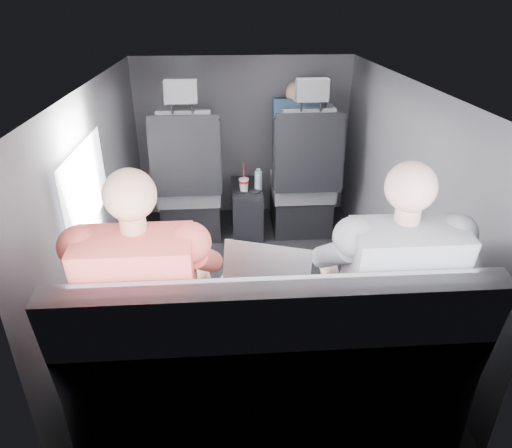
{
  "coord_description": "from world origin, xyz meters",
  "views": [
    {
      "loc": [
        -0.17,
        -2.53,
        1.77
      ],
      "look_at": [
        0.01,
        -0.05,
        0.53
      ],
      "focal_mm": 32.0,
      "sensor_mm": 36.0,
      "label": 1
    }
  ],
  "objects": [
    {
      "name": "floor",
      "position": [
        0.0,
        0.0,
        0.0
      ],
      "size": [
        2.6,
        2.6,
        0.0
      ],
      "primitive_type": "plane",
      "color": "black",
      "rests_on": "ground"
    },
    {
      "name": "ceiling",
      "position": [
        0.0,
        0.0,
        1.35
      ],
      "size": [
        2.6,
        2.6,
        0.0
      ],
      "primitive_type": "plane",
      "rotation": [
        3.14,
        0.0,
        0.0
      ],
      "color": "#B2B2AD",
      "rests_on": "panel_back"
    },
    {
      "name": "panel_left",
      "position": [
        -0.9,
        0.0,
        0.68
      ],
      "size": [
        0.02,
        2.6,
        1.35
      ],
      "primitive_type": "cube",
      "color": "#56565B",
      "rests_on": "floor"
    },
    {
      "name": "panel_right",
      "position": [
        0.9,
        0.0,
        0.68
      ],
      "size": [
        0.02,
        2.6,
        1.35
      ],
      "primitive_type": "cube",
      "color": "#56565B",
      "rests_on": "floor"
    },
    {
      "name": "panel_front",
      "position": [
        0.0,
        1.3,
        0.68
      ],
      "size": [
        1.8,
        0.02,
        1.35
      ],
      "primitive_type": "cube",
      "color": "#56565B",
      "rests_on": "floor"
    },
    {
      "name": "panel_back",
      "position": [
        0.0,
        -1.3,
        0.68
      ],
      "size": [
        1.8,
        0.02,
        1.35
      ],
      "primitive_type": "cube",
      "color": "#56565B",
      "rests_on": "floor"
    },
    {
      "name": "side_window",
      "position": [
        -0.88,
        -0.3,
        0.9
      ],
      "size": [
        0.02,
        0.75,
        0.42
      ],
      "primitive_type": "cube",
      "color": "white",
      "rests_on": "panel_left"
    },
    {
      "name": "seatbelt",
      "position": [
        0.45,
        0.67,
        0.8
      ],
      "size": [
        0.35,
        0.11,
        0.59
      ],
      "primitive_type": "cube",
      "rotation": [
        -0.14,
        0.49,
        0.0
      ],
      "color": "black",
      "rests_on": "front_seat_right"
    },
    {
      "name": "front_seat_left",
      "position": [
        -0.45,
        0.84,
        0.4
      ],
      "size": [
        0.52,
        0.58,
        1.26
      ],
      "color": "black",
      "rests_on": "floor"
    },
    {
      "name": "front_seat_right",
      "position": [
        0.45,
        0.84,
        0.4
      ],
      "size": [
        0.52,
        0.58,
        1.26
      ],
      "color": "black",
      "rests_on": "floor"
    },
    {
      "name": "center_console",
      "position": [
        0.0,
        0.88,
        0.2
      ],
      "size": [
        0.24,
        0.48,
        0.41
      ],
      "color": "black",
      "rests_on": "floor"
    },
    {
      "name": "rear_bench",
      "position": [
        0.0,
        -1.06,
        0.31
      ],
      "size": [
        1.6,
        0.57,
        0.92
      ],
      "color": "#58585C",
      "rests_on": "floor"
    },
    {
      "name": "soda_cup",
      "position": [
        -0.03,
        0.77,
        0.46
      ],
      "size": [
        0.08,
        0.08,
        0.23
      ],
      "color": "white",
      "rests_on": "center_console"
    },
    {
      "name": "water_bottle",
      "position": [
        0.09,
        0.81,
        0.48
      ],
      "size": [
        0.06,
        0.06,
        0.17
      ],
      "color": "#AFD9ED",
      "rests_on": "center_console"
    },
    {
      "name": "laptop_white",
      "position": [
        -0.53,
        -0.83,
        0.64
      ],
      "size": [
        0.4,
        0.41,
        0.26
      ],
      "color": "silver",
      "rests_on": "passenger_rear_left"
    },
    {
      "name": "laptop_silver",
      "position": [
        -0.01,
        -0.81,
        0.64
      ],
      "size": [
        0.44,
        0.44,
        0.27
      ],
      "color": "#AAAAAF",
      "rests_on": "rear_bench"
    },
    {
      "name": "laptop_black",
      "position": [
        0.49,
        -0.83,
        0.63
      ],
      "size": [
        0.32,
        0.29,
        0.23
      ],
      "color": "black",
      "rests_on": "passenger_rear_right"
    },
    {
      "name": "passenger_rear_left",
      "position": [
        -0.49,
        -0.97,
        0.64
      ],
      "size": [
        0.52,
        0.64,
        1.26
      ],
      "color": "#333237",
      "rests_on": "rear_bench"
    },
    {
      "name": "passenger_rear_right",
      "position": [
        0.49,
        -0.97,
        0.64
      ],
      "size": [
        0.52,
        0.64,
        1.26
      ],
      "color": "navy",
      "rests_on": "rear_bench"
    },
    {
      "name": "passenger_front_right",
      "position": [
        0.42,
        1.1,
        0.75
      ],
      "size": [
        0.38,
        0.38,
        0.75
      ],
      "color": "navy",
      "rests_on": "front_seat_right"
    }
  ]
}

